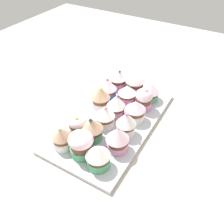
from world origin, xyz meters
TOP-DOWN VIEW (x-y plane):
  - ground_plane at (0.00, 0.00)cm, footprint 180.00×180.00cm
  - baking_tray at (0.00, 0.00)cm, footprint 43.62×24.38cm
  - cupcake_0 at (-15.98, -6.77)cm, footprint 6.21×6.21cm
  - cupcake_1 at (-9.12, -6.90)cm, footprint 5.97×5.97cm
  - cupcake_2 at (-3.56, -6.39)cm, footprint 6.34×6.34cm
  - cupcake_3 at (9.68, -5.76)cm, footprint 5.52×5.52cm
  - cupcake_4 at (16.20, -5.97)cm, footprint 5.36×5.36cm
  - cupcake_5 at (-16.79, -0.64)cm, footprint 6.87×6.87cm
  - cupcake_6 at (-9.83, -0.23)cm, footprint 6.03×6.03cm
  - cupcake_7 at (-2.47, 0.44)cm, footprint 5.87×5.87cm
  - cupcake_8 at (3.20, -0.53)cm, footprint 5.98×5.98cm
  - cupcake_9 at (9.56, -0.62)cm, footprint 5.98×5.98cm
  - cupcake_10 at (15.68, -0.05)cm, footprint 6.54×6.54cm
  - cupcake_11 at (-15.32, 5.69)cm, footprint 6.60×6.60cm
  - cupcake_12 at (-10.01, 5.91)cm, footprint 5.51×5.51cm
  - cupcake_13 at (-3.70, 6.00)cm, footprint 6.20×6.20cm
  - cupcake_14 at (3.21, 6.47)cm, footprint 5.76×5.76cm
  - cupcake_15 at (9.43, 7.16)cm, footprint 6.24×6.24cm
  - cupcake_16 at (16.65, 5.75)cm, footprint 6.25×6.25cm

SIDE VIEW (x-z plane):
  - ground_plane at x=0.00cm, z-range -3.00..0.00cm
  - baking_tray at x=0.00cm, z-range 0.00..1.20cm
  - cupcake_3 at x=9.68cm, z-range 1.11..7.51cm
  - cupcake_11 at x=-15.32cm, z-range 1.39..7.86cm
  - cupcake_13 at x=-3.70cm, z-range 1.26..8.13cm
  - cupcake_1 at x=-9.12cm, z-range 1.18..8.21cm
  - cupcake_6 at x=-9.83cm, z-range 1.33..8.09cm
  - cupcake_4 at x=16.20cm, z-range 1.12..8.31cm
  - cupcake_12 at x=-10.01cm, z-range 1.01..8.62cm
  - cupcake_0 at x=-15.98cm, z-range 1.26..8.48cm
  - cupcake_5 at x=-16.79cm, z-range 1.22..8.60cm
  - cupcake_8 at x=3.20cm, z-range 1.21..8.62cm
  - cupcake_16 at x=16.65cm, z-range 1.34..8.53cm
  - cupcake_9 at x=9.56cm, z-range 1.26..8.85cm
  - cupcake_10 at x=15.68cm, z-range 1.32..8.80cm
  - cupcake_15 at x=9.43cm, z-range 1.38..8.85cm
  - cupcake_7 at x=-2.47cm, z-range 1.30..8.95cm
  - cupcake_2 at x=-3.56cm, z-range 1.22..9.17cm
  - cupcake_14 at x=3.21cm, z-range 1.23..9.35cm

